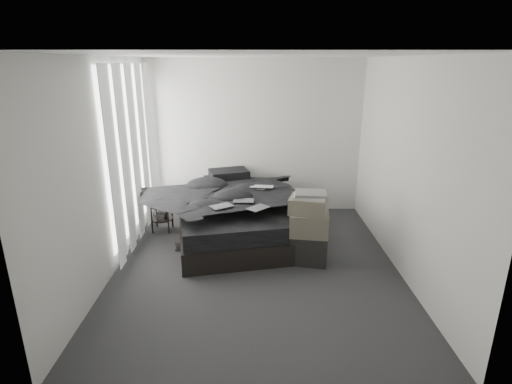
{
  "coord_description": "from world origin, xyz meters",
  "views": [
    {
      "loc": [
        -0.05,
        -4.65,
        2.53
      ],
      "look_at": [
        0.0,
        0.8,
        0.75
      ],
      "focal_mm": 28.0,
      "sensor_mm": 36.0,
      "label": 1
    }
  ],
  "objects_px": {
    "side_stand": "(162,212)",
    "box_lower": "(307,247)",
    "laptop": "(261,183)",
    "bed": "(236,227)"
  },
  "relations": [
    {
      "from": "bed",
      "to": "side_stand",
      "type": "relative_size",
      "value": 3.57
    },
    {
      "from": "side_stand",
      "to": "box_lower",
      "type": "bearing_deg",
      "value": -25.73
    },
    {
      "from": "bed",
      "to": "laptop",
      "type": "height_order",
      "value": "laptop"
    },
    {
      "from": "side_stand",
      "to": "box_lower",
      "type": "distance_m",
      "value": 2.38
    },
    {
      "from": "laptop",
      "to": "side_stand",
      "type": "bearing_deg",
      "value": -176.81
    },
    {
      "from": "box_lower",
      "to": "laptop",
      "type": "bearing_deg",
      "value": 122.72
    },
    {
      "from": "laptop",
      "to": "side_stand",
      "type": "relative_size",
      "value": 0.57
    },
    {
      "from": "bed",
      "to": "box_lower",
      "type": "height_order",
      "value": "box_lower"
    },
    {
      "from": "bed",
      "to": "box_lower",
      "type": "bearing_deg",
      "value": -49.81
    },
    {
      "from": "laptop",
      "to": "bed",
      "type": "bearing_deg",
      "value": -154.5
    }
  ]
}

